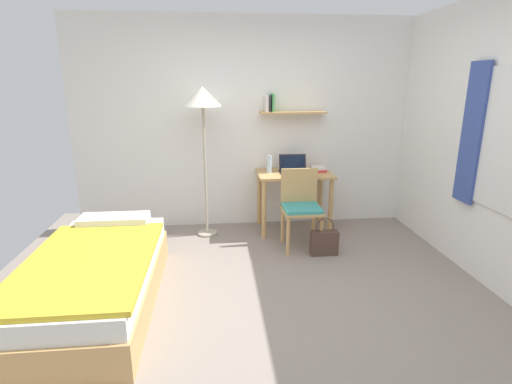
# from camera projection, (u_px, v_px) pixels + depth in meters

# --- Properties ---
(ground_plane) EXTENTS (5.28, 5.28, 0.00)m
(ground_plane) POSITION_uv_depth(u_px,v_px,m) (273.00, 303.00, 3.38)
(ground_plane) COLOR gray
(wall_back) EXTENTS (4.40, 0.27, 2.60)m
(wall_back) POSITION_uv_depth(u_px,v_px,m) (252.00, 125.00, 4.96)
(wall_back) COLOR white
(wall_back) RESTS_ON ground_plane
(bed) EXTENTS (0.97, 1.93, 0.54)m
(bed) POSITION_uv_depth(u_px,v_px,m) (96.00, 279.00, 3.30)
(bed) COLOR tan
(bed) RESTS_ON ground_plane
(desk) EXTENTS (0.91, 0.58, 0.75)m
(desk) POSITION_uv_depth(u_px,v_px,m) (294.00, 184.00, 4.90)
(desk) COLOR tan
(desk) RESTS_ON ground_plane
(desk_chair) EXTENTS (0.44, 0.42, 0.88)m
(desk_chair) POSITION_uv_depth(u_px,v_px,m) (301.00, 205.00, 4.43)
(desk_chair) COLOR tan
(desk_chair) RESTS_ON ground_plane
(standing_lamp) EXTENTS (0.43, 0.43, 1.78)m
(standing_lamp) POSITION_uv_depth(u_px,v_px,m) (203.00, 104.00, 4.47)
(standing_lamp) COLOR #B2A893
(standing_lamp) RESTS_ON ground_plane
(laptop) EXTENTS (0.34, 0.22, 0.21)m
(laptop) POSITION_uv_depth(u_px,v_px,m) (293.00, 168.00, 4.87)
(laptop) COLOR black
(laptop) RESTS_ON desk
(water_bottle) EXTENTS (0.06, 0.06, 0.22)m
(water_bottle) POSITION_uv_depth(u_px,v_px,m) (269.00, 164.00, 4.82)
(water_bottle) COLOR silver
(water_bottle) RESTS_ON desk
(book_stack) EXTENTS (0.19, 0.24, 0.05)m
(book_stack) POSITION_uv_depth(u_px,v_px,m) (318.00, 169.00, 4.92)
(book_stack) COLOR #D13D38
(book_stack) RESTS_ON desk
(handbag) EXTENTS (0.30, 0.11, 0.42)m
(handbag) POSITION_uv_depth(u_px,v_px,m) (324.00, 242.00, 4.29)
(handbag) COLOR #4C382D
(handbag) RESTS_ON ground_plane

